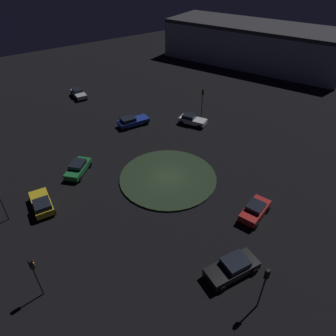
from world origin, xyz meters
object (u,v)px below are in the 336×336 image
car_red (255,210)px  car_green (78,168)px  traffic_light_north (265,281)px  car_blue (132,121)px  car_silver (79,93)px  car_yellow (42,203)px  traffic_light_east_near (34,271)px  traffic_light_southwest (202,97)px  store_building (254,44)px  car_black (233,267)px  car_white (192,120)px

car_red → car_green: size_ratio=1.04×
car_red → traffic_light_north: size_ratio=0.96×
car_green → car_blue: 12.71m
car_silver → car_yellow: (13.66, 24.66, 0.03)m
traffic_light_east_near → car_silver: bearing=42.9°
car_silver → car_blue: car_blue is taller
car_red → traffic_light_southwest: bearing=-133.4°
car_blue → store_building: 37.91m
car_red → store_building: (-35.49, -33.62, 3.27)m
car_yellow → car_black: bearing=-142.5°
car_green → car_yellow: car_yellow is taller
car_yellow → car_blue: size_ratio=0.88×
car_blue → store_building: bearing=19.6°
store_building → car_green: bearing=88.1°
car_green → traffic_light_north: 24.12m
car_red → car_green: 20.52m
car_white → traffic_light_north: bearing=-56.5°
car_blue → traffic_light_southwest: traffic_light_southwest is taller
car_blue → traffic_light_east_near: traffic_light_east_near is taller
car_yellow → traffic_light_north: bearing=-147.8°
car_red → car_yellow: (17.12, -13.05, -0.02)m
car_silver → car_blue: (-2.63, 14.45, 0.04)m
traffic_light_southwest → traffic_light_north: traffic_light_north is taller
traffic_light_east_near → store_building: 63.09m
car_red → car_black: car_black is taller
car_green → car_blue: bearing=-12.6°
traffic_light_southwest → traffic_light_north: (16.58, 26.61, 0.07)m
car_green → car_black: (-5.24, 20.35, 0.07)m
car_yellow → car_white: bearing=-72.0°
traffic_light_east_near → store_building: store_building is taller
car_silver → car_yellow: car_yellow is taller
traffic_light_southwest → store_building: store_building is taller
car_yellow → car_blue: bearing=-53.0°
car_black → store_building: bearing=-132.5°
car_black → traffic_light_east_near: bearing=-21.8°
car_white → traffic_light_north: (13.66, 25.28, 2.42)m
car_blue → traffic_light_north: traffic_light_north is taller
car_red → car_yellow: 21.53m
car_yellow → traffic_light_north: 22.36m
car_white → traffic_light_southwest: bearing=86.3°
car_white → store_building: size_ratio=0.11×
traffic_light_north → car_yellow: bearing=38.5°
car_blue → traffic_light_north: 30.67m
car_black → car_yellow: 19.69m
car_black → car_blue: (-5.71, -26.81, -0.04)m
car_silver → car_green: bearing=-17.7°
car_red → car_silver: (3.46, -37.71, -0.05)m
car_red → car_yellow: size_ratio=1.05×
traffic_light_east_near → car_yellow: bearing=52.1°
car_silver → traffic_light_east_near: traffic_light_east_near is taller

